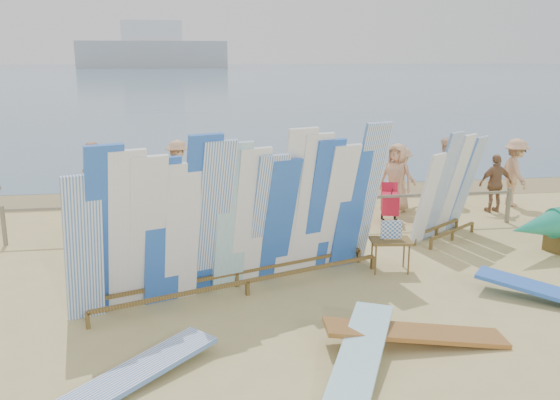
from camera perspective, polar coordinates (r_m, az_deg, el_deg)
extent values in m
plane|color=tan|center=(11.32, 1.34, -7.63)|extent=(160.00, 160.00, 0.00)
cube|color=#486680|center=(138.44, -8.13, 12.02)|extent=(320.00, 240.00, 0.02)
cube|color=olive|center=(18.14, -2.62, 0.64)|extent=(40.00, 2.60, 0.01)
cube|color=#999EA3|center=(190.64, -12.11, 13.53)|extent=(45.00, 8.00, 8.00)
cube|color=silver|center=(190.76, -12.22, 15.63)|extent=(18.00, 6.00, 6.00)
cube|color=gray|center=(13.90, -0.80, -0.06)|extent=(12.00, 0.06, 0.06)
cube|color=gray|center=(14.47, -25.05, -2.27)|extent=(0.08, 0.08, 0.90)
cube|color=gray|center=(14.03, -17.20, -2.04)|extent=(0.08, 0.08, 0.90)
cube|color=gray|center=(13.87, -9.01, -1.77)|extent=(0.08, 0.08, 0.90)
cube|color=gray|center=(13.99, -0.79, -1.45)|extent=(0.08, 0.08, 0.90)
cube|color=gray|center=(14.39, 7.12, -1.12)|extent=(0.08, 0.08, 0.90)
cube|color=gray|center=(15.05, 14.47, -0.80)|extent=(0.08, 0.08, 0.90)
cube|color=gray|center=(15.94, 21.10, -0.49)|extent=(0.08, 0.08, 0.90)
cube|color=brown|center=(10.52, -3.16, -7.81)|extent=(5.18, 1.93, 0.06)
cube|color=brown|center=(10.92, -4.22, -7.01)|extent=(5.18, 1.93, 0.06)
cube|color=white|center=(9.65, -18.37, -4.52)|extent=(0.73, 0.71, 2.44)
cube|color=blue|center=(9.65, -16.51, -3.02)|extent=(0.83, 0.99, 2.88)
cube|color=white|center=(9.73, -14.56, -3.07)|extent=(0.82, 0.96, 2.77)
cube|color=white|center=(9.83, -12.65, -3.14)|extent=(0.82, 0.97, 2.66)
cube|color=blue|center=(9.90, -11.27, -3.12)|extent=(0.74, 0.75, 2.60)
cube|color=white|center=(10.02, -9.42, -3.18)|extent=(0.75, 0.76, 2.48)
cube|color=blue|center=(10.06, -7.67, -1.70)|extent=(0.84, 1.00, 2.93)
cube|color=white|center=(10.17, -6.37, -1.85)|extent=(0.84, 1.01, 2.82)
cube|color=#87C5D8|center=(10.30, -4.64, -1.79)|extent=(0.77, 0.82, 2.75)
cube|color=white|center=(10.45, -2.95, -1.86)|extent=(0.78, 0.85, 2.63)
cube|color=white|center=(10.62, -1.32, -1.98)|extent=(0.81, 0.94, 2.50)
cube|color=blue|center=(10.74, -0.14, -2.08)|extent=(0.80, 0.91, 2.39)
cube|color=white|center=(10.83, 1.41, -0.52)|extent=(0.78, 0.85, 2.91)
cube|color=white|center=(11.01, 2.92, -0.60)|extent=(0.78, 0.86, 2.80)
cube|color=blue|center=(11.16, 4.00, -0.75)|extent=(0.80, 0.90, 2.68)
cube|color=white|center=(11.35, 5.42, -0.83)|extent=(0.81, 0.92, 2.56)
cube|color=blue|center=(11.55, 6.80, -0.81)|extent=(0.75, 0.77, 2.48)
cube|color=white|center=(11.68, 8.17, 0.46)|extent=(0.84, 1.00, 2.93)
cube|color=brown|center=(14.07, 16.29, -2.87)|extent=(1.52, 1.13, 0.06)
cube|color=brown|center=(14.26, 14.87, -2.55)|extent=(1.52, 1.13, 0.06)
cube|color=white|center=(13.23, 13.94, -0.05)|extent=(0.73, 0.74, 2.12)
cube|color=white|center=(13.67, 15.26, 1.20)|extent=(0.82, 0.86, 2.53)
cube|color=white|center=(14.17, 16.41, 1.35)|extent=(0.83, 0.87, 2.43)
cube|color=white|center=(14.68, 17.49, 1.49)|extent=(0.84, 0.88, 2.32)
cone|color=#1A9371|center=(13.24, 23.31, -2.39)|extent=(1.44, 1.00, 0.61)
cube|color=brown|center=(11.72, 10.62, -3.88)|extent=(0.84, 0.64, 0.05)
cube|color=white|center=(11.65, 10.67, -2.82)|extent=(0.41, 0.08, 0.37)
cube|color=blue|center=(11.30, 25.10, -9.05)|extent=(2.42, 2.16, 0.36)
cube|color=white|center=(8.22, -14.45, -16.92)|extent=(2.39, 2.21, 0.24)
cube|color=#87C5D8|center=(8.32, 7.59, -16.14)|extent=(1.68, 2.66, 0.43)
cube|color=#9C632A|center=(9.16, 12.88, -13.41)|extent=(2.72, 0.74, 0.38)
cube|color=red|center=(14.84, 0.16, -1.04)|extent=(0.65, 0.61, 0.05)
cube|color=red|center=(15.00, -0.15, 0.25)|extent=(0.59, 0.27, 0.56)
cube|color=red|center=(15.35, 5.83, -0.60)|extent=(0.77, 0.76, 0.05)
cube|color=red|center=(15.42, 5.12, 0.59)|extent=(0.55, 0.49, 0.57)
cube|color=red|center=(15.16, 10.52, -0.29)|extent=(0.57, 0.76, 0.50)
cube|color=red|center=(15.35, 10.50, 1.10)|extent=(0.43, 0.25, 0.31)
imported|color=beige|center=(17.75, -14.97, 2.45)|extent=(1.34, 1.35, 1.55)
imported|color=#8C6042|center=(16.84, 20.03, 1.50)|extent=(0.93, 0.42, 1.57)
imported|color=beige|center=(17.37, 15.67, 2.72)|extent=(0.46, 0.92, 1.88)
imported|color=tan|center=(17.04, -9.76, 2.70)|extent=(0.50, 1.18, 1.81)
imported|color=#8C6042|center=(16.69, -17.65, 2.14)|extent=(0.60, 0.78, 1.89)
imported|color=tan|center=(16.81, 11.54, 2.21)|extent=(1.16, 0.82, 1.66)
imported|color=tan|center=(17.74, 21.67, 2.48)|extent=(0.64, 1.27, 1.89)
imported|color=#8C6042|center=(17.56, 3.10, 3.10)|extent=(0.72, 0.55, 1.75)
imported|color=beige|center=(15.67, -12.68, 1.09)|extent=(0.74, 0.82, 1.55)
imported|color=tan|center=(16.17, 11.14, 2.12)|extent=(0.93, 0.96, 1.86)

